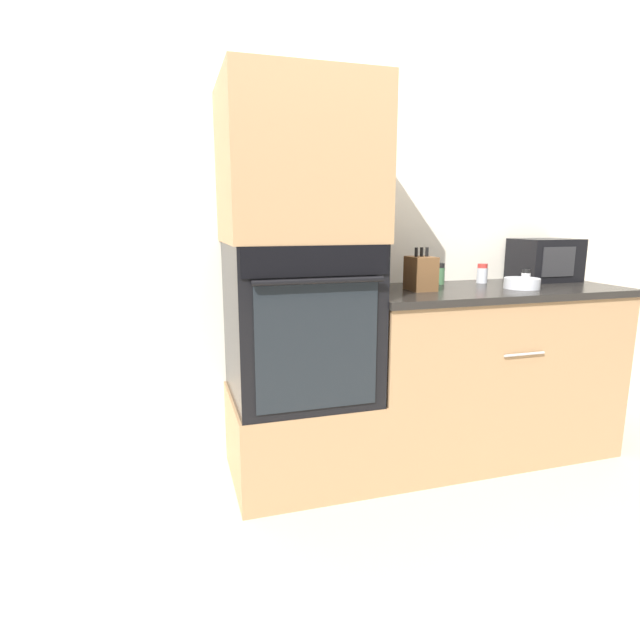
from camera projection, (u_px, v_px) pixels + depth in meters
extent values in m
plane|color=beige|center=(387.00, 496.00, 2.29)|extent=(12.00, 12.00, 0.00)
cube|color=silver|center=(344.00, 219.00, 2.63)|extent=(8.00, 0.05, 2.50)
cube|color=#A87F56|center=(300.00, 435.00, 2.44)|extent=(0.66, 0.60, 0.42)
cube|color=black|center=(299.00, 321.00, 2.32)|extent=(0.64, 0.59, 0.72)
cube|color=black|center=(317.00, 261.00, 1.98)|extent=(0.61, 0.01, 0.12)
cube|color=#33E54C|center=(318.00, 261.00, 1.98)|extent=(0.09, 0.00, 0.03)
cube|color=black|center=(317.00, 347.00, 2.05)|extent=(0.52, 0.01, 0.54)
cylinder|color=black|center=(320.00, 281.00, 1.97)|extent=(0.54, 0.02, 0.02)
cube|color=#A87F56|center=(298.00, 164.00, 2.18)|extent=(0.66, 0.60, 0.68)
cube|color=#A87F56|center=(483.00, 374.00, 2.68)|extent=(1.37, 0.60, 0.87)
cube|color=black|center=(488.00, 291.00, 2.59)|extent=(1.39, 0.63, 0.03)
cylinder|color=#B7B7BC|center=(524.00, 354.00, 2.35)|extent=(0.22, 0.01, 0.01)
cube|color=black|center=(544.00, 260.00, 2.84)|extent=(0.34, 0.26, 0.24)
cube|color=#28282B|center=(559.00, 262.00, 2.71)|extent=(0.21, 0.01, 0.16)
cube|color=brown|center=(421.00, 274.00, 2.46)|extent=(0.12, 0.15, 0.17)
cylinder|color=black|center=(416.00, 252.00, 2.43)|extent=(0.02, 0.02, 0.04)
cylinder|color=black|center=(422.00, 252.00, 2.44)|extent=(0.02, 0.02, 0.04)
cylinder|color=black|center=(427.00, 252.00, 2.44)|extent=(0.02, 0.02, 0.04)
cylinder|color=silver|center=(522.00, 283.00, 2.53)|extent=(0.18, 0.18, 0.05)
cylinder|color=brown|center=(386.00, 279.00, 2.66)|extent=(0.04, 0.04, 0.06)
cylinder|color=red|center=(386.00, 272.00, 2.65)|extent=(0.04, 0.04, 0.02)
cylinder|color=silver|center=(526.00, 279.00, 2.65)|extent=(0.05, 0.05, 0.07)
cylinder|color=black|center=(526.00, 271.00, 2.64)|extent=(0.04, 0.04, 0.02)
cylinder|color=#427047|center=(439.00, 276.00, 2.70)|extent=(0.06, 0.06, 0.09)
cylinder|color=black|center=(440.00, 265.00, 2.69)|extent=(0.05, 0.05, 0.03)
cylinder|color=silver|center=(482.00, 275.00, 2.75)|extent=(0.06, 0.06, 0.08)
cylinder|color=red|center=(483.00, 266.00, 2.74)|extent=(0.05, 0.05, 0.02)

